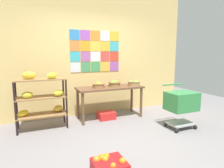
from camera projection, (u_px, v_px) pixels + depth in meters
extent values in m
plane|color=gray|center=(123.00, 140.00, 3.33)|extent=(9.39, 9.39, 0.00)
cube|color=#E7C374|center=(92.00, 54.00, 4.67)|extent=(5.09, 0.06, 2.99)
cube|color=#3281C6|center=(75.00, 35.00, 4.41)|extent=(0.23, 0.01, 0.23)
cube|color=purple|center=(85.00, 35.00, 4.51)|extent=(0.23, 0.01, 0.23)
cube|color=orange|center=(95.00, 36.00, 4.60)|extent=(0.23, 0.01, 0.23)
cube|color=white|center=(105.00, 36.00, 4.70)|extent=(0.23, 0.01, 0.23)
cube|color=gold|center=(114.00, 36.00, 4.80)|extent=(0.23, 0.01, 0.23)
cube|color=orange|center=(75.00, 46.00, 4.45)|extent=(0.23, 0.01, 0.23)
cube|color=orange|center=(85.00, 46.00, 4.55)|extent=(0.23, 0.01, 0.23)
cube|color=yellow|center=(95.00, 46.00, 4.64)|extent=(0.23, 0.01, 0.23)
cube|color=gold|center=(105.00, 46.00, 4.74)|extent=(0.23, 0.01, 0.23)
cube|color=#3DADBC|center=(114.00, 46.00, 4.84)|extent=(0.23, 0.01, 0.23)
cube|color=#39AEBC|center=(75.00, 57.00, 4.49)|extent=(0.23, 0.01, 0.23)
cube|color=#A75AA3|center=(86.00, 57.00, 4.58)|extent=(0.23, 0.01, 0.23)
cube|color=white|center=(96.00, 57.00, 4.68)|extent=(0.23, 0.01, 0.23)
cube|color=#D1463F|center=(105.00, 57.00, 4.78)|extent=(0.23, 0.01, 0.23)
cube|color=red|center=(114.00, 56.00, 4.88)|extent=(0.23, 0.01, 0.23)
cube|color=silver|center=(75.00, 67.00, 4.53)|extent=(0.23, 0.01, 0.23)
cube|color=#48915B|center=(86.00, 67.00, 4.62)|extent=(0.23, 0.01, 0.23)
cube|color=#449958|center=(96.00, 67.00, 4.72)|extent=(0.23, 0.01, 0.23)
cube|color=gold|center=(105.00, 67.00, 4.82)|extent=(0.23, 0.01, 0.23)
cube|color=#9D51A9|center=(114.00, 66.00, 4.91)|extent=(0.23, 0.01, 0.23)
cylinder|color=black|center=(15.00, 109.00, 3.47)|extent=(0.04, 0.04, 1.01)
cylinder|color=black|center=(67.00, 104.00, 3.82)|extent=(0.04, 0.04, 1.01)
cylinder|color=black|center=(16.00, 104.00, 3.79)|extent=(0.04, 0.04, 1.01)
cylinder|color=black|center=(64.00, 100.00, 4.15)|extent=(0.04, 0.04, 1.01)
cube|color=olive|center=(42.00, 115.00, 3.84)|extent=(0.95, 0.39, 0.03)
ellipsoid|color=yellow|center=(58.00, 108.00, 4.02)|extent=(0.28, 0.28, 0.13)
ellipsoid|color=yellow|center=(23.00, 113.00, 3.69)|extent=(0.27, 0.26, 0.12)
cube|color=olive|center=(41.00, 97.00, 3.79)|extent=(0.95, 0.39, 0.02)
ellipsoid|color=gold|center=(59.00, 93.00, 3.83)|extent=(0.28, 0.28, 0.12)
ellipsoid|color=gold|center=(27.00, 95.00, 3.62)|extent=(0.22, 0.16, 0.13)
cube|color=olive|center=(40.00, 79.00, 3.73)|extent=(0.95, 0.39, 0.03)
ellipsoid|color=yellow|center=(29.00, 75.00, 3.65)|extent=(0.26, 0.16, 0.15)
ellipsoid|color=yellow|center=(52.00, 76.00, 3.74)|extent=(0.26, 0.25, 0.12)
cube|color=brown|center=(110.00, 88.00, 4.43)|extent=(1.53, 0.58, 0.04)
cylinder|color=brown|center=(83.00, 109.00, 4.01)|extent=(0.06, 0.06, 0.70)
cylinder|color=brown|center=(141.00, 102.00, 4.56)|extent=(0.06, 0.06, 0.70)
cylinder|color=brown|center=(78.00, 104.00, 4.43)|extent=(0.06, 0.06, 0.70)
cylinder|color=brown|center=(132.00, 98.00, 4.97)|extent=(0.06, 0.06, 0.70)
cylinder|color=olive|center=(114.00, 84.00, 4.53)|extent=(0.27, 0.27, 0.09)
torus|color=olive|center=(114.00, 82.00, 4.52)|extent=(0.30, 0.30, 0.03)
sphere|color=#75B339|center=(116.00, 82.00, 4.47)|extent=(0.08, 0.08, 0.08)
sphere|color=#7EB735|center=(114.00, 82.00, 4.44)|extent=(0.08, 0.08, 0.08)
sphere|color=#74AE41|center=(115.00, 82.00, 4.45)|extent=(0.08, 0.08, 0.08)
sphere|color=#73BD35|center=(113.00, 82.00, 4.52)|extent=(0.09, 0.09, 0.09)
sphere|color=#79C337|center=(113.00, 82.00, 4.54)|extent=(0.07, 0.07, 0.07)
cylinder|color=#9F6B41|center=(99.00, 86.00, 4.29)|extent=(0.26, 0.26, 0.10)
torus|color=#A16E3E|center=(98.00, 84.00, 4.28)|extent=(0.29, 0.29, 0.02)
sphere|color=#82C536|center=(99.00, 83.00, 4.32)|extent=(0.05, 0.05, 0.05)
sphere|color=#80BA3D|center=(98.00, 83.00, 4.31)|extent=(0.06, 0.06, 0.06)
sphere|color=#79BC39|center=(96.00, 83.00, 4.36)|extent=(0.05, 0.05, 0.05)
sphere|color=#86C43F|center=(100.00, 84.00, 4.22)|extent=(0.05, 0.05, 0.05)
sphere|color=#7FCE34|center=(97.00, 83.00, 4.31)|extent=(0.05, 0.05, 0.05)
cylinder|color=#AC8350|center=(134.00, 84.00, 4.53)|extent=(0.27, 0.27, 0.11)
torus|color=#A78351|center=(134.00, 81.00, 4.52)|extent=(0.29, 0.29, 0.02)
sphere|color=#81BB30|center=(136.00, 81.00, 4.59)|extent=(0.05, 0.05, 0.05)
sphere|color=#6EC335|center=(133.00, 81.00, 4.51)|extent=(0.06, 0.06, 0.06)
sphere|color=#6FC843|center=(134.00, 81.00, 4.51)|extent=(0.06, 0.06, 0.06)
sphere|color=#76C735|center=(134.00, 81.00, 4.48)|extent=(0.05, 0.05, 0.05)
cube|color=red|center=(106.00, 115.00, 4.45)|extent=(0.39, 0.30, 0.17)
cube|color=red|center=(110.00, 167.00, 2.43)|extent=(0.41, 0.38, 0.14)
sphere|color=orange|center=(102.00, 158.00, 2.49)|extent=(0.09, 0.09, 0.09)
sphere|color=orange|center=(113.00, 166.00, 2.32)|extent=(0.08, 0.08, 0.08)
sphere|color=orange|center=(106.00, 157.00, 2.53)|extent=(0.09, 0.09, 0.09)
sphere|color=orange|center=(101.00, 159.00, 2.49)|extent=(0.09, 0.09, 0.09)
sphere|color=orange|center=(105.00, 159.00, 2.46)|extent=(0.08, 0.08, 0.08)
sphere|color=orange|center=(123.00, 161.00, 2.41)|extent=(0.09, 0.09, 0.09)
sphere|color=orange|center=(102.00, 158.00, 2.49)|extent=(0.09, 0.09, 0.09)
sphere|color=orange|center=(97.00, 160.00, 2.46)|extent=(0.10, 0.10, 0.10)
sphere|color=black|center=(177.00, 131.00, 3.66)|extent=(0.08, 0.08, 0.08)
sphere|color=black|center=(195.00, 127.00, 3.84)|extent=(0.08, 0.08, 0.08)
sphere|color=black|center=(165.00, 125.00, 3.96)|extent=(0.08, 0.08, 0.08)
sphere|color=black|center=(183.00, 122.00, 4.14)|extent=(0.08, 0.08, 0.08)
cube|color=#A5A8AD|center=(180.00, 123.00, 3.89)|extent=(0.49, 0.35, 0.03)
cube|color=#338744|center=(181.00, 101.00, 3.82)|extent=(0.57, 0.43, 0.36)
cylinder|color=#338744|center=(174.00, 84.00, 4.00)|extent=(0.54, 0.03, 0.03)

